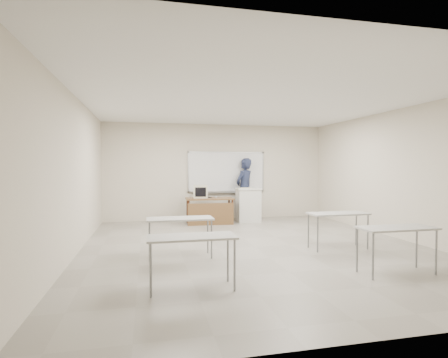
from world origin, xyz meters
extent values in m
cube|color=gray|center=(0.00, 0.00, -0.01)|extent=(7.00, 8.00, 0.01)
cube|color=white|center=(0.30, 3.97, 1.50)|extent=(2.40, 0.03, 1.20)
cube|color=#B7BABC|center=(0.30, 3.97, 2.12)|extent=(2.48, 0.04, 0.04)
cube|color=#B7BABC|center=(0.30, 3.97, 0.88)|extent=(2.48, 0.04, 0.04)
cube|color=#B7BABC|center=(-0.92, 3.97, 1.50)|extent=(0.04, 0.04, 1.28)
cube|color=#B7BABC|center=(1.52, 3.97, 1.50)|extent=(0.04, 0.04, 1.28)
cube|color=#B7BABC|center=(0.30, 3.92, 0.84)|extent=(2.16, 0.07, 0.02)
cube|color=#A8A7A1|center=(-1.60, -0.50, 0.71)|extent=(1.20, 0.50, 0.03)
cylinder|color=slate|center=(-2.15, -0.70, 0.35)|extent=(0.03, 0.03, 0.70)
cylinder|color=slate|center=(-1.05, -0.70, 0.35)|extent=(0.03, 0.03, 0.70)
cylinder|color=slate|center=(-2.15, -0.30, 0.35)|extent=(0.03, 0.03, 0.70)
cylinder|color=slate|center=(-1.05, -0.30, 0.35)|extent=(0.03, 0.03, 0.70)
cube|color=#A8A7A1|center=(1.60, -0.50, 0.71)|extent=(1.20, 0.50, 0.03)
cylinder|color=slate|center=(1.05, -0.70, 0.35)|extent=(0.03, 0.03, 0.70)
cylinder|color=slate|center=(2.15, -0.70, 0.35)|extent=(0.03, 0.03, 0.70)
cylinder|color=slate|center=(1.05, -0.30, 0.35)|extent=(0.03, 0.03, 0.70)
cylinder|color=slate|center=(2.15, -0.30, 0.35)|extent=(0.03, 0.03, 0.70)
cube|color=#A8A7A1|center=(-1.60, -2.20, 0.71)|extent=(1.20, 0.50, 0.03)
cylinder|color=slate|center=(-2.15, -2.40, 0.35)|extent=(0.03, 0.03, 0.70)
cylinder|color=slate|center=(-1.05, -2.40, 0.35)|extent=(0.03, 0.03, 0.70)
cylinder|color=slate|center=(-2.15, -2.00, 0.35)|extent=(0.03, 0.03, 0.70)
cylinder|color=slate|center=(-1.05, -2.00, 0.35)|extent=(0.03, 0.03, 0.70)
cube|color=#A8A7A1|center=(1.60, -2.20, 0.71)|extent=(1.20, 0.50, 0.03)
cylinder|color=slate|center=(1.05, -2.40, 0.35)|extent=(0.03, 0.03, 0.70)
cylinder|color=slate|center=(2.15, -2.40, 0.35)|extent=(0.03, 0.03, 0.70)
cylinder|color=slate|center=(1.05, -2.00, 0.35)|extent=(0.03, 0.03, 0.70)
cylinder|color=slate|center=(2.15, -2.00, 0.35)|extent=(0.03, 0.03, 0.70)
cube|color=brown|center=(-0.40, 3.13, 0.73)|extent=(1.38, 0.69, 0.04)
cube|color=brown|center=(-0.40, 2.81, 0.32)|extent=(1.31, 0.03, 0.63)
cylinder|color=#3D1C0E|center=(-1.03, 2.85, 0.36)|extent=(0.06, 0.06, 0.71)
cylinder|color=#3D1C0E|center=(0.23, 2.85, 0.36)|extent=(0.06, 0.06, 0.71)
cylinder|color=#3D1C0E|center=(-1.03, 3.42, 0.36)|extent=(0.06, 0.06, 0.71)
cylinder|color=#3D1C0E|center=(0.23, 3.42, 0.36)|extent=(0.06, 0.06, 0.71)
cube|color=silver|center=(0.80, 3.20, 0.49)|extent=(0.68, 0.49, 0.97)
cube|color=silver|center=(0.80, 3.20, 0.99)|extent=(0.72, 0.53, 0.04)
cube|color=#BCB89E|center=(-0.65, 3.28, 0.94)|extent=(0.39, 0.41, 0.37)
cube|color=#BCB89E|center=(-0.65, 3.06, 0.94)|extent=(0.41, 0.04, 0.39)
cube|color=black|center=(-0.65, 3.04, 0.94)|extent=(0.31, 0.01, 0.27)
cube|color=black|center=(-0.50, 3.23, 0.76)|extent=(0.29, 0.21, 0.02)
cube|color=black|center=(-0.50, 3.22, 0.77)|extent=(0.24, 0.12, 0.01)
cube|color=black|center=(-0.50, 3.37, 0.87)|extent=(0.29, 0.06, 0.20)
cube|color=#7894C1|center=(-0.50, 3.36, 0.87)|extent=(0.25, 0.04, 0.15)
ellipsoid|color=#AEB0B7|center=(-0.20, 3.18, 0.77)|extent=(0.11, 0.09, 0.04)
cube|color=#BCB89E|center=(0.65, 3.15, 1.02)|extent=(0.43, 0.20, 0.02)
imported|color=black|center=(0.85, 3.81, 0.97)|extent=(0.84, 0.80, 1.93)
camera|label=1|loc=(-2.19, -6.88, 1.67)|focal=28.00mm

